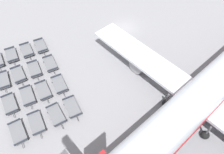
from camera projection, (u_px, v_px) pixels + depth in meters
ground_plane at (125, 27)px, 40.59m from camera, size 500.00×500.00×0.00m
airplane at (206, 91)px, 27.08m from camera, size 37.15×43.50×12.65m
baggage_dolly_row_near_col_b at (3, 81)px, 31.96m from camera, size 3.98×2.38×0.92m
baggage_dolly_row_near_col_c at (10, 104)px, 29.38m from camera, size 3.98×2.17×0.92m
baggage_dolly_row_near_col_d at (18, 133)px, 26.81m from camera, size 3.98×2.13×0.92m
baggage_dolly_row_mid_a_col_a at (12, 55)px, 35.26m from camera, size 3.98×2.34×0.92m
baggage_dolly_row_mid_a_col_b at (18, 75)px, 32.66m from camera, size 3.98×2.16×0.92m
baggage_dolly_row_mid_a_col_c at (28, 96)px, 30.22m from camera, size 3.98×2.32×0.92m
baggage_dolly_row_mid_a_col_d at (36, 123)px, 27.61m from camera, size 3.98×2.31×0.92m
baggage_dolly_row_mid_b_col_a at (27, 50)px, 35.97m from camera, size 3.98×2.25×0.92m
baggage_dolly_row_mid_b_col_b at (34, 69)px, 33.34m from camera, size 3.98×2.37×0.92m
baggage_dolly_row_mid_b_col_c at (43, 91)px, 30.80m from camera, size 3.98×2.26×0.92m
baggage_dolly_row_mid_b_col_d at (56, 115)px, 28.35m from camera, size 3.98×2.10×0.92m
baggage_dolly_row_far_col_a at (41, 46)px, 36.64m from camera, size 3.98×2.32×0.92m
baggage_dolly_row_far_col_b at (50, 64)px, 34.08m from camera, size 3.98×2.33×0.92m
baggage_dolly_row_far_col_c at (60, 85)px, 31.50m from camera, size 3.98×2.32×0.92m
baggage_dolly_row_far_col_d at (72, 107)px, 29.08m from camera, size 3.98×2.31×0.92m
stand_guidance_stripe at (139, 135)px, 27.12m from camera, size 1.03×32.59×0.01m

